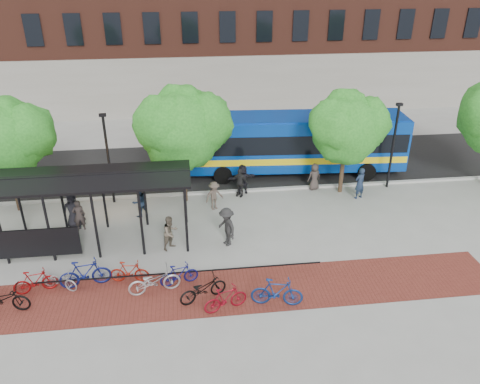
{
  "coord_description": "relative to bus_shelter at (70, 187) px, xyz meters",
  "views": [
    {
      "loc": [
        -2.81,
        -20.32,
        12.31
      ],
      "look_at": [
        -0.21,
        0.81,
        1.6
      ],
      "focal_mm": 35.0,
      "sensor_mm": 36.0,
      "label": 1
    }
  ],
  "objects": [
    {
      "name": "tree_a",
      "position": [
        -3.77,
        3.83,
        1.24
      ],
      "size": [
        4.9,
        4.0,
        6.18
      ],
      "color": "#382619",
      "rests_on": "ground"
    },
    {
      "name": "bike_2",
      "position": [
        -0.18,
        -3.51,
        -2.56
      ],
      "size": [
        1.78,
        1.23,
        0.89
      ],
      "primitive_type": "imported",
      "rotation": [
        0.0,
        0.0,
        1.14
      ],
      "color": "#A0A0A3",
      "rests_on": "ground"
    },
    {
      "name": "bike_7",
      "position": [
        4.74,
        -3.81,
        -2.51
      ],
      "size": [
        1.7,
        0.83,
        0.99
      ],
      "primitive_type": "imported",
      "rotation": [
        0.0,
        0.0,
        1.8
      ],
      "color": "navy",
      "rests_on": "ground"
    },
    {
      "name": "pedestrian_9",
      "position": [
        7.0,
        -1.02,
        -2.03
      ],
      "size": [
        1.2,
        1.45,
        1.95
      ],
      "primitive_type": "imported",
      "rotation": [
        0.0,
        0.0,
        5.16
      ],
      "color": "#252525",
      "rests_on": "ground"
    },
    {
      "name": "asphalt_street",
      "position": [
        8.13,
        8.48,
        -2.99
      ],
      "size": [
        160.0,
        8.0,
        0.01
      ],
      "primitive_type": "cube",
      "color": "black",
      "rests_on": "ground"
    },
    {
      "name": "bike_3",
      "position": [
        0.88,
        -3.46,
        -2.37
      ],
      "size": [
        2.17,
        0.92,
        1.26
      ],
      "primitive_type": "imported",
      "rotation": [
        0.0,
        0.0,
        1.73
      ],
      "color": "navy",
      "rests_on": "ground"
    },
    {
      "name": "bike_11",
      "position": [
        8.53,
        -5.59,
        -2.38
      ],
      "size": [
        2.13,
        0.98,
        1.24
      ],
      "primitive_type": "imported",
      "rotation": [
        0.0,
        0.0,
        1.37
      ],
      "color": "navy",
      "rests_on": "ground"
    },
    {
      "name": "pedestrian_8",
      "position": [
        4.38,
        -1.02,
        -2.15
      ],
      "size": [
        1.04,
        1.03,
        1.69
      ],
      "primitive_type": "imported",
      "rotation": [
        0.0,
        0.0,
        0.75
      ],
      "color": "brown",
      "rests_on": "ground"
    },
    {
      "name": "pedestrian_7",
      "position": [
        14.92,
        2.88,
        -2.07
      ],
      "size": [
        0.8,
        0.68,
        1.86
      ],
      "primitive_type": "imported",
      "rotation": [
        0.0,
        0.0,
        3.55
      ],
      "color": "#1D2B44",
      "rests_on": "ground"
    },
    {
      "name": "bike_6",
      "position": [
        3.73,
        -4.21,
        -2.44
      ],
      "size": [
        2.23,
        1.13,
        1.12
      ],
      "primitive_type": "imported",
      "rotation": [
        0.0,
        0.0,
        1.76
      ],
      "color": "#A8A8AA",
      "rests_on": "ground"
    },
    {
      "name": "bike_8",
      "position": [
        5.68,
        -4.92,
        -2.47
      ],
      "size": [
        2.12,
        1.41,
        1.05
      ],
      "primitive_type": "imported",
      "rotation": [
        0.0,
        0.0,
        1.96
      ],
      "color": "black",
      "rests_on": "ground"
    },
    {
      "name": "tree_b",
      "position": [
        5.23,
        3.83,
        1.46
      ],
      "size": [
        5.15,
        4.2,
        6.47
      ],
      "color": "#382619",
      "rests_on": "ground"
    },
    {
      "name": "bus",
      "position": [
        11.92,
        6.92,
        -0.87
      ],
      "size": [
        13.93,
        3.97,
        3.71
      ],
      "rotation": [
        0.0,
        0.0,
        -0.07
      ],
      "color": "#083A9F",
      "rests_on": "ground"
    },
    {
      "name": "pedestrian_2",
      "position": [
        2.72,
        2.3,
        -2.14
      ],
      "size": [
        1.06,
        1.03,
        1.72
      ],
      "primitive_type": "imported",
      "rotation": [
        0.0,
        0.0,
        3.83
      ],
      "color": "#1E2D46",
      "rests_on": "ground"
    },
    {
      "name": "lamp_post_left",
      "position": [
        1.13,
        4.08,
        -0.25
      ],
      "size": [
        0.35,
        0.2,
        5.12
      ],
      "color": "black",
      "rests_on": "ground"
    },
    {
      "name": "bus_shelter",
      "position": [
        0.0,
        0.0,
        0.0
      ],
      "size": [
        10.6,
        3.07,
        3.6
      ],
      "color": "black",
      "rests_on": "ground"
    },
    {
      "name": "curb",
      "position": [
        8.13,
        4.48,
        -2.94
      ],
      "size": [
        160.0,
        0.25,
        0.12
      ],
      "primitive_type": "cube",
      "color": "#B7B7B2",
      "rests_on": "ground"
    },
    {
      "name": "pedestrian_4",
      "position": [
        8.23,
        3.97,
        -2.15
      ],
      "size": [
        1.06,
        0.87,
        1.69
      ],
      "primitive_type": "imported",
      "rotation": [
        0.0,
        0.0,
        5.73
      ],
      "color": "#252525",
      "rests_on": "ground"
    },
    {
      "name": "bike_9",
      "position": [
        6.51,
        -5.64,
        -2.46
      ],
      "size": [
        1.85,
        1.0,
        1.07
      ],
      "primitive_type": "imported",
      "rotation": [
        0.0,
        0.0,
        1.87
      ],
      "color": "maroon",
      "rests_on": "ground"
    },
    {
      "name": "pedestrian_6",
      "position": [
        12.68,
        4.28,
        -2.19
      ],
      "size": [
        0.91,
        0.71,
        1.63
      ],
      "primitive_type": "imported",
      "rotation": [
        0.0,
        0.0,
        3.42
      ],
      "color": "#3F3532",
      "rests_on": "ground"
    },
    {
      "name": "lamp_post_right",
      "position": [
        17.13,
        4.08,
        -0.25
      ],
      "size": [
        0.35,
        0.2,
        5.12
      ],
      "color": "black",
      "rests_on": "ground"
    },
    {
      "name": "bike_0",
      "position": [
        -2.03,
        -4.62,
        -2.44
      ],
      "size": [
        2.19,
        0.97,
        1.12
      ],
      "primitive_type": "imported",
      "rotation": [
        0.0,
        0.0,
        1.46
      ],
      "color": "black",
      "rests_on": "ground"
    },
    {
      "name": "bike_5",
      "position": [
        2.67,
        -3.38,
        -2.5
      ],
      "size": [
        1.71,
        0.68,
        1.0
      ],
      "primitive_type": "imported",
      "rotation": [
        0.0,
        0.0,
        1.44
      ],
      "color": "#9D1B0E",
      "rests_on": "ground"
    },
    {
      "name": "pedestrian_1",
      "position": [
        -0.16,
        1.22,
        -2.17
      ],
      "size": [
        0.69,
        0.53,
        1.66
      ],
      "primitive_type": "imported",
      "rotation": [
        0.0,
        0.0,
        3.38
      ],
      "color": "#39302E",
      "rests_on": "ground"
    },
    {
      "name": "brick_strip",
      "position": [
        6.13,
        -4.52,
        -3.0
      ],
      "size": [
        24.0,
        3.0,
        0.01
      ],
      "primitive_type": "cube",
      "color": "maroon",
      "rests_on": "ground"
    },
    {
      "name": "bike_rack_rail",
      "position": [
        4.83,
        -3.62,
        -3.0
      ],
      "size": [
        12.0,
        0.05,
        0.95
      ],
      "primitive_type": "cube",
      "color": "black",
      "rests_on": "ground"
    },
    {
      "name": "ground",
      "position": [
        8.13,
        0.48,
        -3.0
      ],
      "size": [
        160.0,
        160.0,
        0.0
      ],
      "primitive_type": "plane",
      "color": "#9E9E99",
      "rests_on": "ground"
    },
    {
      "name": "pedestrian_0",
      "position": [
        -0.48,
        1.49,
        -2.01
      ],
      "size": [
        1.09,
        0.85,
        1.98
      ],
      "primitive_type": "imported",
      "rotation": [
        0.0,
        0.0,
        0.25
      ],
      "color": "black",
      "rests_on": "ground"
    },
    {
      "name": "pedestrian_3",
      "position": [
        6.67,
        2.58,
        -2.19
      ],
      "size": [
        1.2,
        0.98,
        1.62
      ],
      "primitive_type": "imported",
      "rotation": [
        0.0,
        0.0,
        0.42
      ],
      "color": "#50453C",
      "rests_on": "ground"
    },
    {
      "name": "tree_c",
      "position": [
        14.22,
        3.83,
        1.06
      ],
      "size": [
        4.66,
        3.8,
        5.92
      ],
      "color": "#382619",
      "rests_on": "ground"
    },
    {
      "name": "pedestrian_5",
      "position": [
        8.43,
        4.28,
        -2.11
      ],
      "size": [
        1.73,
        0.85,
        1.78
      ],
      "primitive_type": "imported",
      "rotation": [
        0.0,
        0.0,
        3.34
      ],
      "color": "black",
      "rests_on": "ground"
    },
    {
      "name": "bike_1",
      "position": [
        -1.07,
        -3.6,
        -2.48
      ],
      "size": [
        1.81,
        0.87,
        1.05
      ],
      "primitive_type": "imported",
      "rotation": [
        0.0,
        0.0,
        1.8
      ],
      "color": "maroon",
      "rests_on": "ground"
    }
  ]
}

